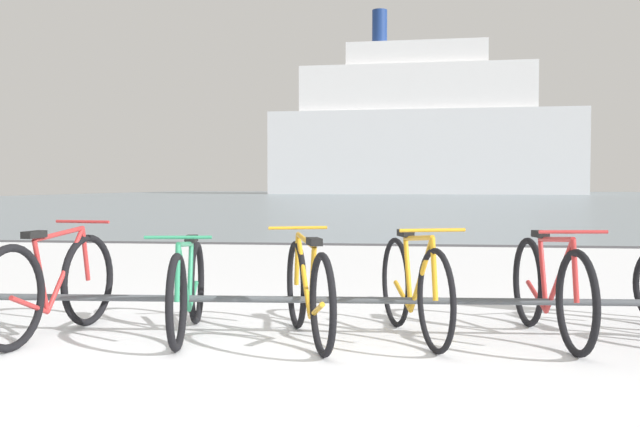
{
  "coord_description": "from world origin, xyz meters",
  "views": [
    {
      "loc": [
        1.09,
        -3.78,
        1.13
      ],
      "look_at": [
        0.08,
        4.37,
        0.81
      ],
      "focal_mm": 41.35,
      "sensor_mm": 36.0,
      "label": 1
    }
  ],
  "objects_px": {
    "bicycle_4": "(414,288)",
    "bicycle_5": "(550,289)",
    "bicycle_3": "(308,291)",
    "bicycle_2": "(187,289)",
    "ferry_ship": "(422,132)",
    "bicycle_1": "(53,286)"
  },
  "relations": [
    {
      "from": "bicycle_4",
      "to": "ferry_ship",
      "type": "relative_size",
      "value": 0.04
    },
    {
      "from": "bicycle_1",
      "to": "bicycle_5",
      "type": "height_order",
      "value": "bicycle_1"
    },
    {
      "from": "bicycle_1",
      "to": "ferry_ship",
      "type": "distance_m",
      "value": 86.73
    },
    {
      "from": "bicycle_1",
      "to": "ferry_ship",
      "type": "xyz_separation_m",
      "value": [
        3.91,
        86.34,
        7.22
      ]
    },
    {
      "from": "bicycle_5",
      "to": "bicycle_4",
      "type": "bearing_deg",
      "value": -175.36
    },
    {
      "from": "bicycle_3",
      "to": "ferry_ship",
      "type": "bearing_deg",
      "value": 88.65
    },
    {
      "from": "bicycle_2",
      "to": "bicycle_4",
      "type": "bearing_deg",
      "value": 3.71
    },
    {
      "from": "bicycle_2",
      "to": "ferry_ship",
      "type": "height_order",
      "value": "ferry_ship"
    },
    {
      "from": "bicycle_1",
      "to": "bicycle_2",
      "type": "distance_m",
      "value": 0.98
    },
    {
      "from": "bicycle_2",
      "to": "bicycle_3",
      "type": "bearing_deg",
      "value": -3.55
    },
    {
      "from": "bicycle_2",
      "to": "bicycle_3",
      "type": "height_order",
      "value": "bicycle_3"
    },
    {
      "from": "ferry_ship",
      "to": "bicycle_3",
      "type": "bearing_deg",
      "value": -91.35
    },
    {
      "from": "bicycle_2",
      "to": "bicycle_1",
      "type": "bearing_deg",
      "value": -170.4
    },
    {
      "from": "bicycle_4",
      "to": "bicycle_5",
      "type": "distance_m",
      "value": 0.98
    },
    {
      "from": "bicycle_4",
      "to": "bicycle_3",
      "type": "bearing_deg",
      "value": -167.7
    },
    {
      "from": "bicycle_1",
      "to": "bicycle_3",
      "type": "xyz_separation_m",
      "value": [
        1.88,
        0.11,
        -0.02
      ]
    },
    {
      "from": "bicycle_1",
      "to": "bicycle_5",
      "type": "xyz_separation_m",
      "value": [
        3.62,
        0.35,
        -0.01
      ]
    },
    {
      "from": "bicycle_4",
      "to": "bicycle_5",
      "type": "xyz_separation_m",
      "value": [
        0.98,
        0.08,
        -0.0
      ]
    },
    {
      "from": "bicycle_5",
      "to": "bicycle_3",
      "type": "bearing_deg",
      "value": -171.98
    },
    {
      "from": "bicycle_5",
      "to": "bicycle_2",
      "type": "bearing_deg",
      "value": -175.95
    },
    {
      "from": "bicycle_4",
      "to": "ferry_ship",
      "type": "bearing_deg",
      "value": 89.15
    },
    {
      "from": "bicycle_4",
      "to": "bicycle_5",
      "type": "relative_size",
      "value": 0.92
    }
  ]
}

